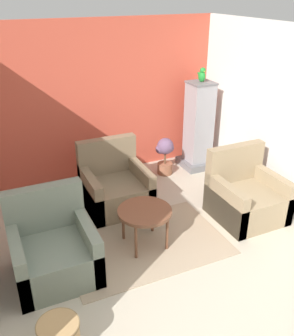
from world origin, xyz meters
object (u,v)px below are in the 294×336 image
(armchair_right, at_px, (246,197))
(birdcage, at_px, (198,129))
(parrot, at_px, (202,75))
(potted_plant, at_px, (165,153))
(armchair_left, at_px, (54,251))
(armchair_middle, at_px, (115,188))
(coffee_table, at_px, (145,214))

(armchair_right, height_order, birdcage, birdcage)
(parrot, distance_m, potted_plant, 1.39)
(parrot, xyz_separation_m, potted_plant, (-0.65, -0.05, -1.22))
(birdcage, bearing_deg, parrot, 90.00)
(armchair_left, distance_m, parrot, 3.58)
(armchair_left, bearing_deg, birdcage, 31.02)
(armchair_right, bearing_deg, birdcage, 81.60)
(armchair_middle, relative_size, potted_plant, 1.47)
(potted_plant, bearing_deg, birdcage, 3.93)
(armchair_left, height_order, potted_plant, armchair_left)
(armchair_left, xyz_separation_m, armchair_middle, (1.09, 1.05, 0.00))
(armchair_left, relative_size, armchair_right, 1.00)
(armchair_middle, xyz_separation_m, parrot, (1.77, 0.67, 1.30))
(armchair_left, bearing_deg, coffee_table, 2.66)
(birdcage, distance_m, potted_plant, 0.73)
(armchair_right, relative_size, armchair_middle, 1.00)
(armchair_left, xyz_separation_m, armchair_right, (2.62, 0.07, 0.00))
(coffee_table, height_order, armchair_right, armchair_right)
(coffee_table, relative_size, armchair_right, 0.69)
(parrot, bearing_deg, coffee_table, -136.42)
(coffee_table, distance_m, armchair_middle, 1.01)
(armchair_middle, distance_m, parrot, 2.30)
(armchair_right, height_order, armchair_middle, same)
(armchair_middle, bearing_deg, parrot, 20.81)
(birdcage, bearing_deg, armchair_right, -98.40)
(coffee_table, bearing_deg, armchair_middle, 90.67)
(armchair_middle, bearing_deg, armchair_left, -136.12)
(potted_plant, bearing_deg, armchair_middle, -150.73)
(parrot, height_order, potted_plant, parrot)
(armchair_right, bearing_deg, potted_plant, 104.29)
(coffee_table, distance_m, birdcage, 2.44)
(armchair_middle, xyz_separation_m, potted_plant, (1.12, 0.63, 0.08))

